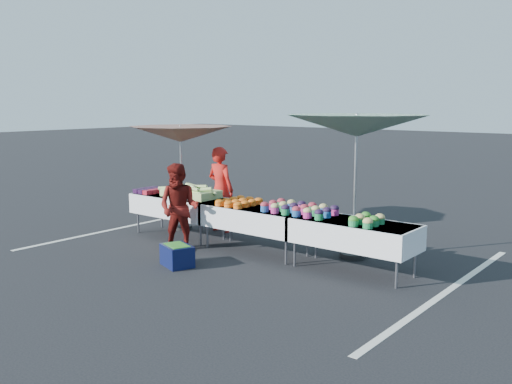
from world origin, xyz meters
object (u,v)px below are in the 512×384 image
Objects in this scene: customer at (179,208)px; umbrella_left at (180,135)px; table_center at (256,217)px; table_right at (353,233)px; vendor at (221,189)px; storage_bin at (177,255)px; umbrella_right at (357,127)px; table_left at (179,205)px.

umbrella_left is (-1.18, 1.20, 1.10)m from customer.
table_center is 1.80m from table_right.
customer reaches higher than table_center.
table_right is 4.21m from umbrella_left.
vendor reaches higher than customer.
umbrella_left reaches higher than table_right.
table_right is 2.92m from customer.
customer is 2.01m from umbrella_left.
storage_bin is at bearing 118.40° from vendor.
umbrella_left is at bearing 173.64° from table_right.
table_center reaches higher than storage_bin.
umbrella_right reaches higher than table_right.
table_center is at bearing -153.67° from umbrella_right.
table_center is 1.50m from storage_bin.
table_right is 1.69m from umbrella_right.
umbrella_right reaches higher than table_left.
vendor is at bearing 136.34° from storage_bin.
umbrella_left is at bearing 154.35° from storage_bin.
table_left is at bearing 113.36° from customer.
table_right is at bearing -61.60° from umbrella_right.
table_center is 1.15× the size of vendor.
table_center is at bearing 0.00° from table_left.
umbrella_left is (-2.20, 0.45, 1.24)m from table_center.
table_right is 3.38m from vendor.
table_center is 3.12× the size of storage_bin.
umbrella_right is at bearing -179.42° from vendor.
umbrella_right reaches higher than customer.
customer is (0.78, -0.75, 0.15)m from table_left.
table_right is 1.28× the size of customer.
table_left is 1.00× the size of table_right.
umbrella_left is 0.90× the size of umbrella_right.
vendor is 3.17m from umbrella_right.
vendor is at bearing 24.86° from umbrella_left.
table_center is 0.75× the size of umbrella_right.
umbrella_right reaches higher than umbrella_left.
umbrella_left reaches higher than table_center.
umbrella_right is at bearing 4.06° from umbrella_left.
vendor is at bearing 152.31° from table_center.
table_right is 0.84× the size of umbrella_left.
umbrella_left reaches higher than storage_bin.
table_left is 3.60m from table_right.
vendor is at bearing 178.51° from umbrella_right.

